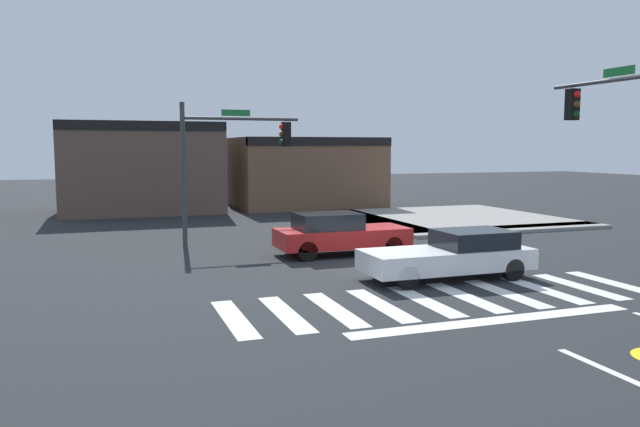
% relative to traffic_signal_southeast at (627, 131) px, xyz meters
% --- Properties ---
extents(ground_plane, '(120.00, 120.00, 0.00)m').
position_rel_traffic_signal_southeast_xyz_m(ground_plane, '(-5.90, 4.03, -4.10)').
color(ground_plane, '#232628').
extents(crosswalk_near, '(10.88, 3.15, 0.01)m').
position_rel_traffic_signal_southeast_xyz_m(crosswalk_near, '(-5.90, -0.47, -4.10)').
color(crosswalk_near, silver).
rests_on(crosswalk_near, ground_plane).
extents(curb_corner_northeast, '(10.00, 10.60, 0.15)m').
position_rel_traffic_signal_southeast_xyz_m(curb_corner_northeast, '(2.59, 13.45, -4.03)').
color(curb_corner_northeast, gray).
rests_on(curb_corner_northeast, ground_plane).
extents(storefront_row, '(18.51, 6.78, 5.04)m').
position_rel_traffic_signal_southeast_xyz_m(storefront_row, '(-6.87, 23.24, -1.75)').
color(storefront_row, brown).
rests_on(storefront_row, ground_plane).
extents(traffic_signal_southeast, '(0.32, 4.70, 5.89)m').
position_rel_traffic_signal_southeast_xyz_m(traffic_signal_southeast, '(0.00, 0.00, 0.00)').
color(traffic_signal_southeast, '#383A3D').
rests_on(traffic_signal_southeast, ground_plane).
extents(traffic_signal_northwest, '(4.56, 0.32, 5.33)m').
position_rel_traffic_signal_southeast_xyz_m(traffic_signal_northwest, '(-9.01, 10.10, -0.51)').
color(traffic_signal_northwest, '#383A3D').
rests_on(traffic_signal_northwest, ground_plane).
extents(car_white, '(4.78, 1.81, 1.34)m').
position_rel_traffic_signal_southeast_xyz_m(car_white, '(-4.49, 1.50, -3.43)').
color(car_white, white).
rests_on(car_white, ground_plane).
extents(car_red, '(4.51, 1.82, 1.45)m').
position_rel_traffic_signal_southeast_xyz_m(car_red, '(-6.11, 6.17, -3.37)').
color(car_red, red).
rests_on(car_red, ground_plane).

